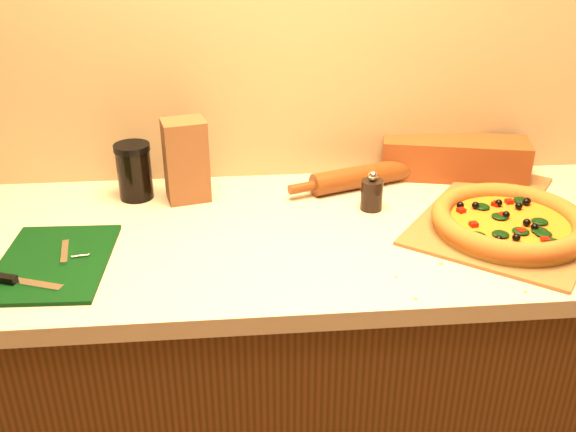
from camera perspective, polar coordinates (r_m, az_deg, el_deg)
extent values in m
plane|color=#9E8460|center=(1.66, 1.37, 18.19)|extent=(4.00, 0.00, 4.00)
cube|color=#432A0E|center=(1.76, 2.25, -14.75)|extent=(2.80, 0.65, 0.86)
cube|color=#BDAC94|center=(1.50, 2.55, -1.77)|extent=(2.84, 0.68, 0.04)
cube|color=brown|center=(1.57, 18.65, -1.00)|extent=(0.55, 0.55, 0.01)
cube|color=brown|center=(1.81, 20.94, 2.36)|extent=(0.15, 0.17, 0.01)
cylinder|color=#B4792D|center=(1.54, 18.99, -0.94)|extent=(0.33, 0.33, 0.02)
cylinder|color=orange|center=(1.54, 19.06, -0.53)|extent=(0.28, 0.28, 0.01)
torus|color=brown|center=(1.54, 19.10, -0.29)|extent=(0.35, 0.35, 0.04)
ellipsoid|color=black|center=(1.58, 20.40, 0.33)|extent=(0.04, 0.04, 0.01)
sphere|color=black|center=(1.50, 17.98, -0.52)|extent=(0.02, 0.02, 0.02)
cube|color=#9A0D05|center=(1.50, 20.57, -1.09)|extent=(0.02, 0.02, 0.01)
cube|color=black|center=(1.44, -20.10, -3.88)|extent=(0.24, 0.32, 0.01)
cube|color=silver|center=(1.45, -19.22, -3.05)|extent=(0.03, 0.10, 0.01)
cylinder|color=silver|center=(1.43, -17.97, -3.39)|extent=(0.04, 0.01, 0.01)
cube|color=silver|center=(1.36, -21.71, -5.58)|extent=(0.12, 0.06, 0.00)
cylinder|color=black|center=(1.50, -22.70, -2.97)|extent=(0.03, 0.03, 0.01)
cylinder|color=black|center=(1.58, 7.45, 1.88)|extent=(0.05, 0.05, 0.08)
sphere|color=silver|center=(1.56, 7.56, 3.56)|extent=(0.03, 0.03, 0.03)
cylinder|color=#57310E|center=(1.71, 6.80, 3.54)|extent=(0.30, 0.15, 0.06)
cylinder|color=#57310E|center=(1.80, 11.83, 4.43)|extent=(0.07, 0.05, 0.03)
cylinder|color=#57310E|center=(1.63, 1.23, 2.53)|extent=(0.07, 0.05, 0.03)
cube|color=maroon|center=(1.81, 14.54, 5.03)|extent=(0.40, 0.21, 0.11)
cube|color=brown|center=(1.62, -9.05, 4.90)|extent=(0.12, 0.10, 0.21)
cylinder|color=black|center=(1.66, -13.47, 3.63)|extent=(0.09, 0.09, 0.13)
cylinder|color=black|center=(1.64, -13.74, 5.94)|extent=(0.09, 0.09, 0.02)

